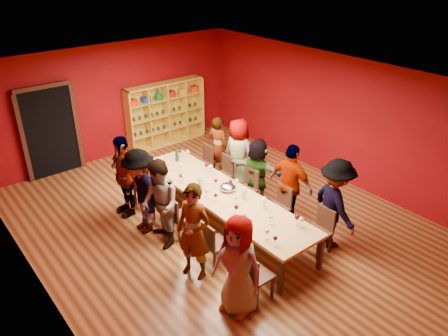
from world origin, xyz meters
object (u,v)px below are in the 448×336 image
(chair_person_left_4, at_px, (141,187))
(person_right_4, at_px, (218,146))
(chair_person_left_0, at_px, (254,274))
(person_right_3, at_px, (238,154))
(chair_person_left_1, at_px, (213,242))
(person_left_2, at_px, (160,204))
(chair_person_left_2, at_px, (178,215))
(chair_person_right_4, at_px, (204,161))
(person_right_2, at_px, (257,172))
(shelving_unit, at_px, (165,110))
(chair_person_right_1, at_px, (280,205))
(person_right_0, at_px, (335,204))
(spittoon_bowl, at_px, (228,187))
(person_left_1, at_px, (194,232))
(person_right_1, at_px, (291,185))
(chair_person_right_2, at_px, (248,186))
(wine_bottle, at_px, (177,156))
(person_left_4, at_px, (124,176))
(chair_person_right_3, at_px, (224,172))
(person_left_3, at_px, (140,192))
(chair_person_right_0, at_px, (321,228))
(tasting_table, at_px, (222,195))
(chair_person_left_3, at_px, (161,202))
(person_left_0, at_px, (238,266))

(chair_person_left_4, height_order, person_right_4, person_right_4)
(chair_person_left_0, height_order, person_right_3, person_right_3)
(chair_person_left_1, relative_size, person_left_2, 0.51)
(chair_person_left_2, bearing_deg, chair_person_right_4, 40.92)
(person_right_4, bearing_deg, person_right_2, 158.21)
(shelving_unit, distance_m, chair_person_left_1, 5.72)
(chair_person_left_0, bearing_deg, chair_person_right_1, 33.80)
(chair_person_left_2, distance_m, chair_person_right_4, 2.41)
(person_right_0, bearing_deg, person_right_4, 16.93)
(person_right_3, bearing_deg, chair_person_left_4, 65.91)
(chair_person_right_4, height_order, spittoon_bowl, spittoon_bowl)
(person_left_1, distance_m, person_right_4, 3.77)
(person_right_1, relative_size, chair_person_right_2, 1.94)
(chair_person_left_2, bearing_deg, spittoon_bowl, -11.87)
(person_left_1, height_order, person_right_0, person_right_0)
(person_left_1, bearing_deg, person_right_1, 70.86)
(person_right_2, bearing_deg, person_left_2, 66.76)
(person_left_1, height_order, chair_person_right_4, person_left_1)
(wine_bottle, bearing_deg, person_right_2, -56.38)
(person_left_4, bearing_deg, chair_person_right_3, 75.05)
(chair_person_left_2, bearing_deg, shelving_unit, 60.58)
(person_right_4, bearing_deg, person_left_3, 93.71)
(person_left_2, bearing_deg, shelving_unit, 161.68)
(shelving_unit, bearing_deg, chair_person_right_0, -94.53)
(tasting_table, relative_size, chair_person_right_2, 5.06)
(wine_bottle, bearing_deg, person_right_0, -72.80)
(chair_person_left_3, xyz_separation_m, person_right_3, (2.25, 0.19, 0.35))
(chair_person_left_1, distance_m, chair_person_right_3, 2.65)
(chair_person_right_2, distance_m, chair_person_right_4, 1.60)
(chair_person_right_1, height_order, spittoon_bowl, spittoon_bowl)
(chair_person_left_1, height_order, person_right_2, person_right_2)
(chair_person_left_2, relative_size, chair_person_right_2, 1.00)
(tasting_table, bearing_deg, chair_person_right_2, 13.01)
(person_left_4, xyz_separation_m, chair_person_right_3, (2.19, -0.60, -0.40))
(person_right_2, xyz_separation_m, person_right_3, (0.17, 0.83, 0.08))
(person_left_0, height_order, person_right_1, person_right_1)
(person_right_1, relative_size, wine_bottle, 5.18)
(person_left_3, xyz_separation_m, chair_person_right_2, (2.25, -0.64, -0.39))
(chair_person_left_4, xyz_separation_m, chair_person_right_4, (1.82, 0.16, 0.00))
(tasting_table, bearing_deg, chair_person_right_4, 63.25)
(person_left_0, distance_m, person_right_1, 2.73)
(person_right_2, bearing_deg, chair_person_left_0, 113.68)
(chair_person_right_4, distance_m, wine_bottle, 0.88)
(person_left_3, distance_m, chair_person_right_3, 2.29)
(person_left_3, distance_m, person_right_3, 2.69)
(tasting_table, bearing_deg, person_right_4, 53.68)
(chair_person_left_2, xyz_separation_m, person_left_2, (-0.38, 0.00, 0.38))
(person_left_2, bearing_deg, chair_person_right_2, 104.48)
(person_left_2, height_order, person_left_3, person_left_3)
(chair_person_right_2, xyz_separation_m, chair_person_right_4, (0.00, 1.60, 0.00))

